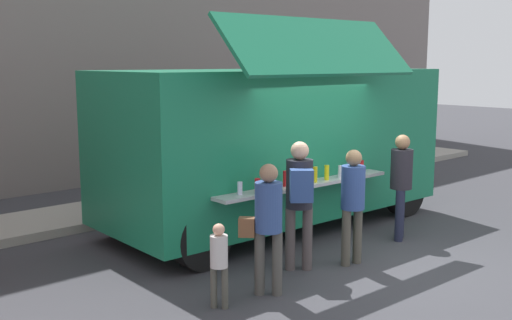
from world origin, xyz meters
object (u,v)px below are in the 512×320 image
customer_rear_waiting (267,218)px  customer_extra_browsing (401,177)px  trash_bin (323,160)px  customer_front_ordering (353,197)px  child_near_queue (219,258)px  food_truck_main (276,141)px  customer_mid_with_backpack (300,193)px

customer_rear_waiting → customer_extra_browsing: customer_extra_browsing is taller
trash_bin → customer_extra_browsing: size_ratio=0.53×
customer_front_ordering → child_near_queue: customer_front_ordering is taller
customer_extra_browsing → child_near_queue: bearing=63.2°
trash_bin → child_near_queue: bearing=-146.7°
food_truck_main → customer_mid_with_backpack: bearing=-124.4°
child_near_queue → trash_bin: bearing=-3.1°
customer_front_ordering → customer_mid_with_backpack: bearing=75.5°
trash_bin → customer_extra_browsing: 5.27m
food_truck_main → customer_front_ordering: (-0.66, -2.25, -0.51)m
trash_bin → customer_extra_browsing: customer_extra_browsing is taller
food_truck_main → child_near_queue: bearing=-142.3°
customer_extra_browsing → child_near_queue: 3.96m
food_truck_main → customer_rear_waiting: 3.31m
trash_bin → customer_front_ordering: (-4.53, -4.57, 0.53)m
trash_bin → customer_rear_waiting: 7.75m
customer_rear_waiting → food_truck_main: bearing=1.1°
trash_bin → customer_rear_waiting: customer_rear_waiting is taller
food_truck_main → trash_bin: food_truck_main is taller
trash_bin → customer_extra_browsing: (-2.98, -4.30, 0.57)m
trash_bin → customer_mid_with_backpack: 6.82m
customer_front_ordering → child_near_queue: bearing=97.4°
trash_bin → child_near_queue: size_ratio=0.90×
customer_rear_waiting → child_near_queue: (-0.70, 0.07, -0.37)m
customer_rear_waiting → customer_extra_browsing: 3.24m
customer_front_ordering → customer_rear_waiting: bearing=99.4°
customer_mid_with_backpack → customer_extra_browsing: (2.30, -0.05, -0.08)m
customer_rear_waiting → customer_mid_with_backpack: bearing=-22.7°
customer_front_ordering → customer_extra_browsing: 1.57m
customer_rear_waiting → child_near_queue: customer_rear_waiting is taller
food_truck_main → customer_front_ordering: food_truck_main is taller
food_truck_main → child_near_queue: size_ratio=6.01×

